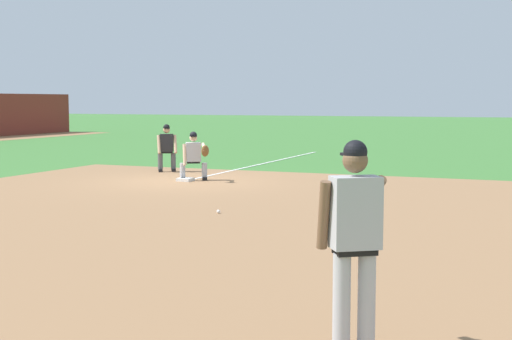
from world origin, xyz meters
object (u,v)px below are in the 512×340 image
(pitcher, at_px, (355,236))
(umpire, at_px, (167,146))
(baseball, at_px, (218,212))
(first_base_bag, at_px, (185,180))
(first_baseman, at_px, (194,154))

(pitcher, relative_size, umpire, 1.27)
(baseball, bearing_deg, pitcher, -146.54)
(first_base_bag, bearing_deg, baseball, -145.74)
(pitcher, height_order, umpire, pitcher)
(baseball, xyz_separation_m, first_baseman, (4.89, 3.02, 0.69))
(pitcher, bearing_deg, baseball, 33.46)
(first_base_bag, distance_m, pitcher, 13.64)
(first_baseman, distance_m, umpire, 2.65)
(baseball, distance_m, first_baseman, 5.79)
(baseball, height_order, pitcher, pitcher)
(pitcher, xyz_separation_m, first_baseman, (11.51, 7.39, -0.33))
(first_baseman, relative_size, umpire, 0.92)
(first_baseman, bearing_deg, pitcher, -147.30)
(baseball, distance_m, pitcher, 8.00)
(pitcher, xyz_separation_m, umpire, (13.36, 9.29, -0.27))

